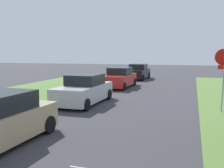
# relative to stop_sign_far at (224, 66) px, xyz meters

# --- Properties ---
(stop_sign_far) EXTENTS (0.82, 0.74, 2.91)m
(stop_sign_far) POSITION_rel_stop_sign_far_xyz_m (0.00, 0.00, 0.00)
(stop_sign_far) COLOR #9EA0A5
(stop_sign_far) RESTS_ON grass_verge_right
(parked_sedan_silver) EXTENTS (2.02, 4.44, 1.57)m
(parked_sedan_silver) POSITION_rel_stop_sign_far_xyz_m (-6.96, 0.16, -1.42)
(parked_sedan_silver) COLOR #BCBCC1
(parked_sedan_silver) RESTS_ON ground
(parked_sedan_red) EXTENTS (2.02, 4.44, 1.57)m
(parked_sedan_red) POSITION_rel_stop_sign_far_xyz_m (-6.96, 7.29, -1.42)
(parked_sedan_red) COLOR red
(parked_sedan_red) RESTS_ON ground
(parked_sedan_black) EXTENTS (2.02, 4.44, 1.57)m
(parked_sedan_black) POSITION_rel_stop_sign_far_xyz_m (-6.86, 14.27, -1.42)
(parked_sedan_black) COLOR black
(parked_sedan_black) RESTS_ON ground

